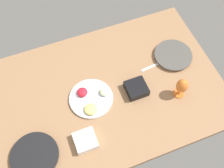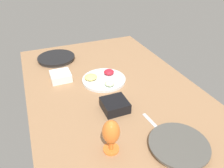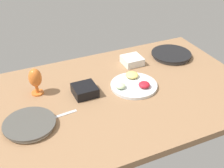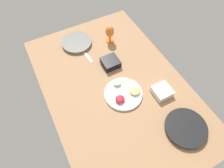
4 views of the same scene
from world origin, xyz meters
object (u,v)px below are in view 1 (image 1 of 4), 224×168
object	(u,v)px
dinner_plate_left	(35,156)
fruit_platter	(91,99)
hurricane_glass_orange	(182,86)
square_bowl_white	(85,140)
dinner_plate_right	(173,55)
square_bowl_black	(136,88)

from	to	relation	value
dinner_plate_left	fruit_platter	bearing A→B (deg)	28.67
hurricane_glass_orange	square_bowl_white	xyz separation A→B (cm)	(-68.27, -9.05, -7.21)
dinner_plate_right	square_bowl_white	size ratio (longest dim) A/B	2.06
hurricane_glass_orange	square_bowl_white	size ratio (longest dim) A/B	1.28
dinner_plate_left	square_bowl_black	xyz separation A→B (cm)	(73.50, 19.22, 1.55)
square_bowl_black	square_bowl_white	bearing A→B (deg)	-153.29
dinner_plate_left	fruit_platter	xyz separation A→B (cm)	(43.16, 23.60, -0.14)
dinner_plate_right	fruit_platter	world-z (taller)	fruit_platter
dinner_plate_right	square_bowl_black	bearing A→B (deg)	-156.11
dinner_plate_right	dinner_plate_left	bearing A→B (deg)	-162.21
dinner_plate_left	dinner_plate_right	bearing A→B (deg)	17.79
dinner_plate_right	fruit_platter	bearing A→B (deg)	-170.16
dinner_plate_right	square_bowl_white	xyz separation A→B (cm)	(-78.54, -37.37, 1.46)
fruit_platter	hurricane_glass_orange	xyz separation A→B (cm)	(55.84, -16.85, 8.64)
fruit_platter	hurricane_glass_orange	bearing A→B (deg)	-16.79
square_bowl_white	dinner_plate_left	bearing A→B (deg)	175.71
square_bowl_white	square_bowl_black	size ratio (longest dim) A/B	0.97
dinner_plate_left	square_bowl_white	world-z (taller)	square_bowl_white
hurricane_glass_orange	dinner_plate_right	bearing A→B (deg)	70.07
hurricane_glass_orange	square_bowl_black	world-z (taller)	hurricane_glass_orange
fruit_platter	square_bowl_black	xyz separation A→B (cm)	(30.34, -4.38, 1.69)
hurricane_glass_orange	fruit_platter	bearing A→B (deg)	163.21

